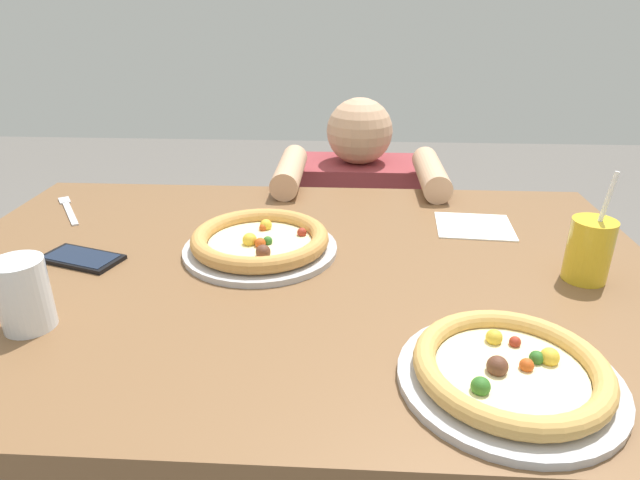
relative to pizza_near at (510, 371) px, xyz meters
The scene contains 9 objects.
dining_table 0.45m from the pizza_near, 134.98° to the left, with size 1.36×0.92×0.75m.
pizza_near is the anchor object (origin of this frame).
pizza_far 0.53m from the pizza_near, 135.45° to the left, with size 0.30×0.30×0.04m.
drink_cup_colored 0.36m from the pizza_near, 55.26° to the left, with size 0.07×0.07×0.20m.
water_cup_clear 0.69m from the pizza_near, behind, with size 0.08×0.08×0.11m.
paper_napkin 0.53m from the pizza_near, 83.32° to the left, with size 0.16×0.14×0.00m, color white.
fork 1.04m from the pizza_near, 146.38° to the left, with size 0.13×0.18×0.00m.
cell_phone 0.78m from the pizza_near, 155.96° to the left, with size 0.17×0.12×0.01m.
diner_seated 1.09m from the pizza_near, 100.20° to the left, with size 0.44×0.53×0.94m.
Camera 1 is at (0.10, -0.88, 1.20)m, focal length 30.46 mm.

